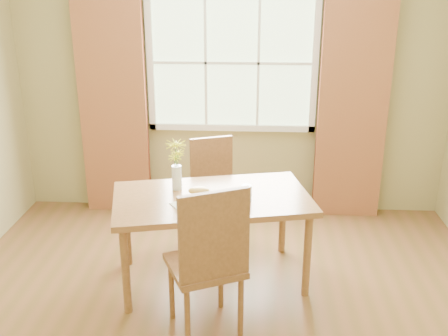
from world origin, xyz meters
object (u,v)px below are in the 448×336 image
Objects in this scene: dining_table at (212,205)px; water_glass at (246,193)px; chair_near at (209,258)px; chair_far at (215,186)px; flower_vase at (176,160)px; croissant_sandwich at (199,195)px.

water_glass is at bearing -24.89° from dining_table.
chair_near reaches higher than chair_far.
water_glass is at bearing -18.78° from flower_vase.
chair_far is at bearing 79.77° from dining_table.
chair_near is 0.60m from croissant_sandwich.
flower_vase reaches higher than chair_far.
chair_near is at bearing -87.22° from croissant_sandwich.
chair_far is 0.90m from croissant_sandwich.
water_glass is (0.26, -0.06, 0.13)m from dining_table.
croissant_sandwich is at bearing -114.11° from chair_far.
chair_near is 6.33× the size of croissant_sandwich.
croissant_sandwich is at bearing -130.31° from dining_table.
flower_vase is at bearing 161.22° from water_glass.
chair_far is at bearing 76.80° from croissant_sandwich.
dining_table is at bearing -24.39° from flower_vase.
chair_near is at bearing -107.76° from chair_far.
water_glass is at bearing 46.56° from chair_near.
croissant_sandwich is (-0.08, -0.16, 0.15)m from dining_table.
dining_table is 0.71m from chair_near.
water_glass is at bearing 6.40° from croissant_sandwich.
chair_far is at bearing 111.06° from water_glass.
chair_near is 2.76× the size of flower_vase.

